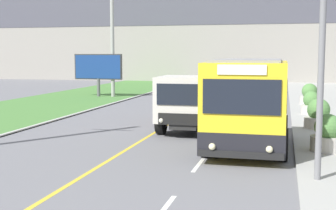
{
  "coord_description": "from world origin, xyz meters",
  "views": [
    {
      "loc": [
        5.1,
        -1.07,
        3.22
      ],
      "look_at": [
        1.1,
        15.05,
        1.4
      ],
      "focal_mm": 50.0,
      "sensor_mm": 36.0,
      "label": 1
    }
  ],
  "objects_px": {
    "planter_round_near": "(328,135)",
    "dump_truck": "(193,103)",
    "billboard_small": "(98,68)",
    "planter_round_far": "(309,95)",
    "traffic_light_mast": "(296,23)",
    "planter_round_second": "(318,115)",
    "planter_round_third": "(311,104)",
    "utility_pole_far": "(112,27)",
    "city_bus": "(248,104)"
  },
  "relations": [
    {
      "from": "traffic_light_mast",
      "to": "planter_round_near",
      "type": "distance_m",
      "value": 5.11
    },
    {
      "from": "billboard_small",
      "to": "planter_round_third",
      "type": "height_order",
      "value": "billboard_small"
    },
    {
      "from": "utility_pole_far",
      "to": "planter_round_far",
      "type": "relative_size",
      "value": 7.84
    },
    {
      "from": "dump_truck",
      "to": "utility_pole_far",
      "type": "xyz_separation_m",
      "value": [
        -8.78,
        13.88,
        4.0
      ]
    },
    {
      "from": "planter_round_second",
      "to": "dump_truck",
      "type": "bearing_deg",
      "value": -163.81
    },
    {
      "from": "dump_truck",
      "to": "planter_round_far",
      "type": "relative_size",
      "value": 4.95
    },
    {
      "from": "planter_round_near",
      "to": "city_bus",
      "type": "bearing_deg",
      "value": 179.47
    },
    {
      "from": "planter_round_near",
      "to": "planter_round_third",
      "type": "distance_m",
      "value": 9.74
    },
    {
      "from": "traffic_light_mast",
      "to": "planter_round_third",
      "type": "xyz_separation_m",
      "value": [
        1.18,
        13.42,
        -3.37
      ]
    },
    {
      "from": "billboard_small",
      "to": "dump_truck",
      "type": "bearing_deg",
      "value": -54.29
    },
    {
      "from": "city_bus",
      "to": "traffic_light_mast",
      "type": "bearing_deg",
      "value": -69.26
    },
    {
      "from": "utility_pole_far",
      "to": "city_bus",
      "type": "bearing_deg",
      "value": -56.74
    },
    {
      "from": "utility_pole_far",
      "to": "billboard_small",
      "type": "relative_size",
      "value": 2.75
    },
    {
      "from": "planter_round_near",
      "to": "billboard_small",
      "type": "bearing_deg",
      "value": 131.17
    },
    {
      "from": "dump_truck",
      "to": "planter_round_second",
      "type": "xyz_separation_m",
      "value": [
        5.14,
        1.49,
        -0.56
      ]
    },
    {
      "from": "city_bus",
      "to": "planter_round_near",
      "type": "distance_m",
      "value": 2.73
    },
    {
      "from": "utility_pole_far",
      "to": "planter_round_third",
      "type": "bearing_deg",
      "value": -28.43
    },
    {
      "from": "billboard_small",
      "to": "planter_round_far",
      "type": "relative_size",
      "value": 2.85
    },
    {
      "from": "dump_truck",
      "to": "planter_round_second",
      "type": "relative_size",
      "value": 5.13
    },
    {
      "from": "dump_truck",
      "to": "city_bus",
      "type": "bearing_deg",
      "value": -53.0
    },
    {
      "from": "planter_round_near",
      "to": "planter_round_third",
      "type": "bearing_deg",
      "value": 89.93
    },
    {
      "from": "planter_round_second",
      "to": "planter_round_near",
      "type": "bearing_deg",
      "value": -90.46
    },
    {
      "from": "planter_round_far",
      "to": "utility_pole_far",
      "type": "bearing_deg",
      "value": 169.33
    },
    {
      "from": "traffic_light_mast",
      "to": "planter_round_near",
      "type": "height_order",
      "value": "traffic_light_mast"
    },
    {
      "from": "billboard_small",
      "to": "planter_round_near",
      "type": "relative_size",
      "value": 3.07
    },
    {
      "from": "planter_round_second",
      "to": "planter_round_third",
      "type": "bearing_deg",
      "value": 90.32
    },
    {
      "from": "traffic_light_mast",
      "to": "planter_round_third",
      "type": "height_order",
      "value": "traffic_light_mast"
    },
    {
      "from": "traffic_light_mast",
      "to": "planter_round_second",
      "type": "bearing_deg",
      "value": 81.98
    },
    {
      "from": "utility_pole_far",
      "to": "planter_round_third",
      "type": "height_order",
      "value": "utility_pole_far"
    },
    {
      "from": "dump_truck",
      "to": "planter_round_third",
      "type": "xyz_separation_m",
      "value": [
        5.11,
        6.36,
        -0.58
      ]
    },
    {
      "from": "dump_truck",
      "to": "planter_round_second",
      "type": "distance_m",
      "value": 5.38
    },
    {
      "from": "utility_pole_far",
      "to": "planter_round_near",
      "type": "xyz_separation_m",
      "value": [
        13.87,
        -17.26,
        -4.58
      ]
    },
    {
      "from": "traffic_light_mast",
      "to": "planter_round_third",
      "type": "bearing_deg",
      "value": 84.98
    },
    {
      "from": "dump_truck",
      "to": "traffic_light_mast",
      "type": "distance_m",
      "value": 8.54
    },
    {
      "from": "utility_pole_far",
      "to": "billboard_small",
      "type": "distance_m",
      "value": 3.2
    },
    {
      "from": "dump_truck",
      "to": "billboard_small",
      "type": "height_order",
      "value": "billboard_small"
    },
    {
      "from": "dump_truck",
      "to": "planter_round_near",
      "type": "bearing_deg",
      "value": -33.56
    },
    {
      "from": "planter_round_near",
      "to": "dump_truck",
      "type": "bearing_deg",
      "value": 146.44
    },
    {
      "from": "dump_truck",
      "to": "utility_pole_far",
      "type": "height_order",
      "value": "utility_pole_far"
    },
    {
      "from": "planter_round_third",
      "to": "planter_round_far",
      "type": "xyz_separation_m",
      "value": [
        0.14,
        4.87,
        0.05
      ]
    },
    {
      "from": "planter_round_far",
      "to": "planter_round_near",
      "type": "bearing_deg",
      "value": -90.61
    },
    {
      "from": "planter_round_near",
      "to": "planter_round_second",
      "type": "bearing_deg",
      "value": 89.54
    },
    {
      "from": "dump_truck",
      "to": "planter_round_far",
      "type": "distance_m",
      "value": 12.41
    },
    {
      "from": "planter_round_second",
      "to": "planter_round_third",
      "type": "xyz_separation_m",
      "value": [
        -0.03,
        4.87,
        -0.03
      ]
    },
    {
      "from": "city_bus",
      "to": "utility_pole_far",
      "type": "relative_size",
      "value": 0.53
    },
    {
      "from": "utility_pole_far",
      "to": "planter_round_second",
      "type": "distance_m",
      "value": 19.18
    },
    {
      "from": "utility_pole_far",
      "to": "planter_round_third",
      "type": "distance_m",
      "value": 16.44
    },
    {
      "from": "traffic_light_mast",
      "to": "billboard_small",
      "type": "distance_m",
      "value": 25.05
    },
    {
      "from": "city_bus",
      "to": "planter_round_far",
      "type": "height_order",
      "value": "city_bus"
    },
    {
      "from": "traffic_light_mast",
      "to": "city_bus",
      "type": "bearing_deg",
      "value": 110.74
    }
  ]
}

